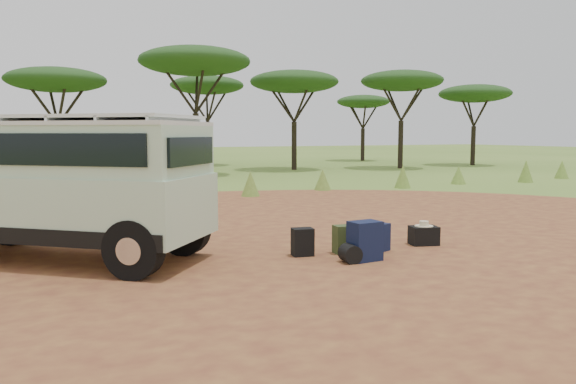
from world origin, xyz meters
name	(u,v)px	position (x,y,z in m)	size (l,w,h in m)	color
ground	(271,259)	(0.00, 0.00, 0.00)	(140.00, 140.00, 0.00)	olive
dirt_clearing	(271,258)	(0.00, 0.00, 0.00)	(23.00, 23.00, 0.01)	#996332
grass_fringe	(157,187)	(0.12, 8.67, 0.40)	(36.60, 1.60, 0.90)	olive
acacia_treeline	(116,72)	(0.75, 19.81, 4.87)	(46.70, 13.20, 6.26)	black
safari_vehicle	(71,191)	(-2.86, 1.25, 1.09)	(4.69, 4.36, 2.26)	#B1CFB1
backpack_black	(303,242)	(0.54, -0.04, 0.23)	(0.34, 0.25, 0.46)	black
backpack_navy	(365,241)	(1.27, -0.77, 0.31)	(0.48, 0.34, 0.63)	#131B3D
backpack_olive	(344,239)	(1.25, -0.17, 0.24)	(0.34, 0.25, 0.48)	#374520
duffel_navy	(376,237)	(1.83, -0.25, 0.24)	(0.42, 0.32, 0.48)	#131B3D
hard_case	(424,236)	(2.91, -0.18, 0.17)	(0.48, 0.34, 0.34)	black
stuff_sack	(350,254)	(0.98, -0.81, 0.15)	(0.29, 0.29, 0.29)	black
safari_hat	(424,224)	(2.91, -0.18, 0.38)	(0.33, 0.33, 0.10)	beige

